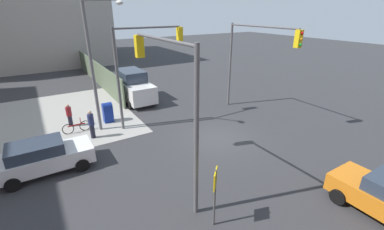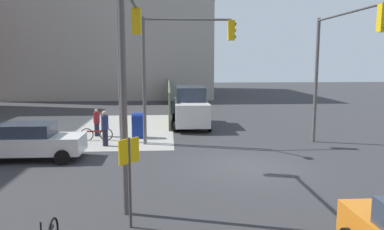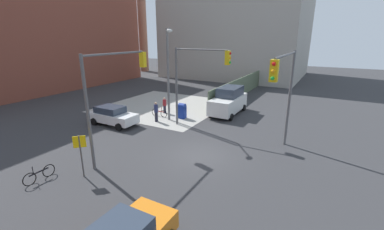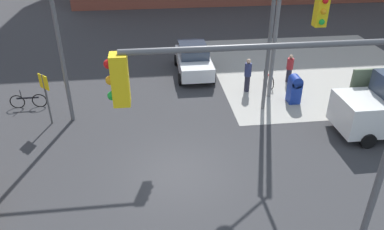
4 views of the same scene
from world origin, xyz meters
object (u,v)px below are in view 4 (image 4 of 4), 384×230
at_px(pedestrian_crossing, 248,75).
at_px(mailbox_blue, 295,88).
at_px(bicycle_leaning_on_fence, 269,79).
at_px(traffic_signal_ne_corner, 287,26).
at_px(street_lamp_corner, 274,5).
at_px(traffic_signal_nw_corner, 105,19).
at_px(pedestrian_waiting, 290,68).
at_px(sedan_white, 194,59).
at_px(traffic_signal_se_corner, 292,123).
at_px(bicycle_at_crosswalk, 28,101).

bearing_deg(pedestrian_crossing, mailbox_blue, 132.41).
bearing_deg(bicycle_leaning_on_fence, traffic_signal_ne_corner, -103.72).
bearing_deg(street_lamp_corner, traffic_signal_nw_corner, -171.84).
height_order(street_lamp_corner, pedestrian_waiting, street_lamp_corner).
distance_m(traffic_signal_ne_corner, sedan_white, 8.07).
xyz_separation_m(traffic_signal_nw_corner, traffic_signal_se_corner, (4.61, -9.00, 0.06)).
bearing_deg(pedestrian_waiting, street_lamp_corner, -85.13).
bearing_deg(bicycle_leaning_on_fence, traffic_signal_se_corner, -106.74).
bearing_deg(pedestrian_crossing, sedan_white, -58.58).
bearing_deg(traffic_signal_ne_corner, mailbox_blue, 53.64).
xyz_separation_m(traffic_signal_ne_corner, bicycle_leaning_on_fence, (1.10, 4.51, -4.24)).
bearing_deg(traffic_signal_nw_corner, sedan_white, 48.44).
relative_size(traffic_signal_nw_corner, bicycle_leaning_on_fence, 3.71).
bearing_deg(pedestrian_waiting, sedan_white, -149.37).
bearing_deg(bicycle_at_crosswalk, pedestrian_waiting, 5.88).
height_order(sedan_white, bicycle_leaning_on_fence, sedan_white).
xyz_separation_m(traffic_signal_nw_corner, bicycle_leaning_on_fence, (8.13, 2.70, -4.27)).
relative_size(traffic_signal_ne_corner, street_lamp_corner, 0.81).
xyz_separation_m(traffic_signal_nw_corner, bicycle_at_crosswalk, (-4.28, 1.50, -4.27)).
distance_m(sedan_white, pedestrian_crossing, 3.73).
bearing_deg(bicycle_leaning_on_fence, pedestrian_waiting, 9.62).
xyz_separation_m(pedestrian_waiting, bicycle_at_crosswalk, (-13.60, -1.40, -0.48)).
relative_size(traffic_signal_se_corner, mailbox_blue, 4.55).
xyz_separation_m(traffic_signal_se_corner, mailbox_blue, (4.12, 9.50, -3.91)).
xyz_separation_m(traffic_signal_nw_corner, traffic_signal_ne_corner, (7.03, -1.81, -0.02)).
bearing_deg(bicycle_leaning_on_fence, street_lamp_corner, -112.85).
height_order(pedestrian_crossing, bicycle_leaning_on_fence, pedestrian_crossing).
height_order(traffic_signal_ne_corner, street_lamp_corner, street_lamp_corner).
height_order(traffic_signal_nw_corner, traffic_signal_ne_corner, same).
bearing_deg(traffic_signal_nw_corner, street_lamp_corner, 8.16).
relative_size(mailbox_blue, pedestrian_waiting, 0.90).
xyz_separation_m(sedan_white, pedestrian_waiting, (5.10, -1.86, -0.02)).
distance_m(pedestrian_waiting, bicycle_at_crosswalk, 13.68).
height_order(traffic_signal_ne_corner, mailbox_blue, traffic_signal_ne_corner).
height_order(sedan_white, bicycle_at_crosswalk, sedan_white).
bearing_deg(street_lamp_corner, bicycle_at_crosswalk, 177.88).
bearing_deg(pedestrian_waiting, bicycle_at_crosswalk, -123.42).
relative_size(street_lamp_corner, pedestrian_crossing, 4.41).
bearing_deg(bicycle_at_crosswalk, sedan_white, 21.00).
height_order(pedestrian_crossing, pedestrian_waiting, pedestrian_crossing).
bearing_deg(traffic_signal_nw_corner, pedestrian_crossing, 16.56).
height_order(traffic_signal_nw_corner, pedestrian_waiting, traffic_signal_nw_corner).
height_order(traffic_signal_nw_corner, bicycle_leaning_on_fence, traffic_signal_nw_corner).
relative_size(street_lamp_corner, bicycle_leaning_on_fence, 4.57).
bearing_deg(street_lamp_corner, traffic_signal_ne_corner, -98.18).
xyz_separation_m(street_lamp_corner, bicycle_leaning_on_fence, (0.69, 1.63, -4.35)).
xyz_separation_m(street_lamp_corner, mailbox_blue, (1.29, -0.57, -3.94)).
relative_size(pedestrian_crossing, pedestrian_waiting, 1.14).
height_order(street_lamp_corner, mailbox_blue, street_lamp_corner).
height_order(traffic_signal_se_corner, bicycle_at_crosswalk, traffic_signal_se_corner).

